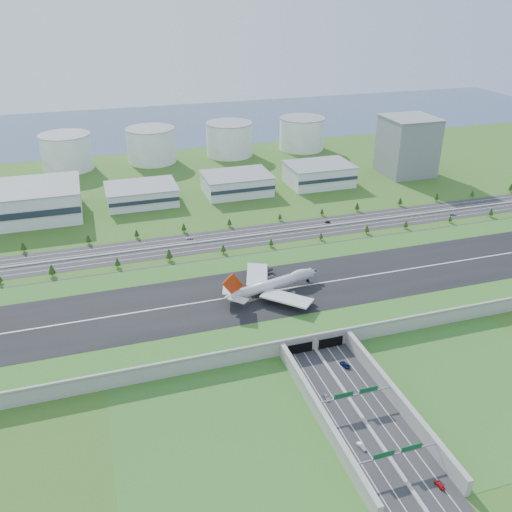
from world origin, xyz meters
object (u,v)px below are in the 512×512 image
object	(u,v)px
car_7	(189,238)
car_2	(345,364)
boeing_747	(273,284)
office_tower	(407,146)
car_0	(326,397)
car_3	(440,485)
car_5	(327,222)
car_6	(453,214)
fuel_tank_a	(67,152)
car_1	(361,446)

from	to	relation	value
car_7	car_2	bearing A→B (deg)	39.08
boeing_747	office_tower	bearing A→B (deg)	29.87
car_0	car_2	world-z (taller)	car_2
car_2	car_3	bearing A→B (deg)	76.81
car_0	car_5	xyz separation A→B (m)	(84.28, 186.88, -0.12)
car_3	car_5	distance (m)	252.23
car_2	car_6	size ratio (longest dim) A/B	1.13
fuel_tank_a	car_0	size ratio (longest dim) A/B	10.48
car_1	car_3	size ratio (longest dim) A/B	1.02
fuel_tank_a	boeing_747	world-z (taller)	fuel_tank_a
office_tower	car_7	distance (m)	254.22
boeing_747	car_5	xyz separation A→B (m)	(80.92, 102.85, -12.95)
car_2	boeing_747	bearing A→B (deg)	-92.15
boeing_747	car_3	size ratio (longest dim) A/B	13.62
car_1	car_7	size ratio (longest dim) A/B	1.03
car_1	car_5	xyz separation A→B (m)	(82.64, 218.24, -0.11)
boeing_747	car_0	xyz separation A→B (m)	(-3.36, -84.03, -12.84)
office_tower	fuel_tank_a	world-z (taller)	office_tower
car_1	car_7	world-z (taller)	car_1
fuel_tank_a	car_7	distance (m)	223.34
fuel_tank_a	car_1	bearing A→B (deg)	-75.32
car_3	car_2	bearing A→B (deg)	-95.54
car_3	car_5	bearing A→B (deg)	-111.98
car_7	car_6	bearing A→B (deg)	109.53
car_5	car_3	bearing A→B (deg)	3.14
car_1	car_3	xyz separation A→B (m)	(19.17, -25.87, -0.11)
car_3	boeing_747	bearing A→B (deg)	-90.37
car_0	car_7	world-z (taller)	car_0
car_5	car_6	distance (m)	105.88
car_6	car_0	bearing A→B (deg)	137.89
fuel_tank_a	car_2	world-z (taller)	fuel_tank_a
office_tower	car_1	distance (m)	376.08
car_0	car_6	size ratio (longest dim) A/B	0.89
car_1	car_5	world-z (taller)	car_1
boeing_747	car_0	size ratio (longest dim) A/B	13.52
office_tower	car_0	bearing A→B (deg)	-126.76
car_7	car_3	bearing A→B (deg)	35.27
boeing_747	car_2	world-z (taller)	boeing_747
boeing_747	fuel_tank_a	bearing A→B (deg)	96.26
car_2	car_7	xyz separation A→B (m)	(-44.39, 170.88, -0.16)
car_1	car_3	distance (m)	32.20
car_2	car_3	world-z (taller)	car_2
car_5	car_7	world-z (taller)	car_5
office_tower	car_2	size ratio (longest dim) A/B	9.04
car_2	office_tower	bearing A→B (deg)	-141.20
car_1	car_6	size ratio (longest dim) A/B	0.90
car_0	car_3	size ratio (longest dim) A/B	1.01
car_3	car_7	size ratio (longest dim) A/B	1.00
boeing_747	car_5	world-z (taller)	boeing_747
boeing_747	car_1	world-z (taller)	boeing_747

